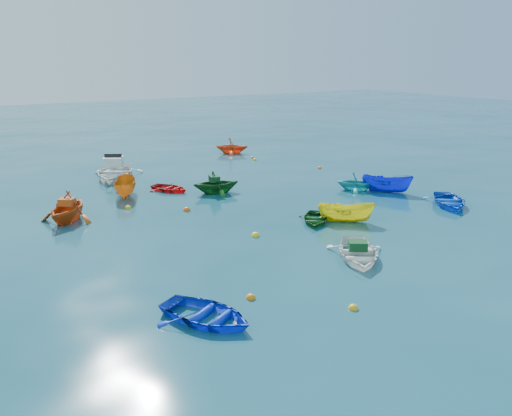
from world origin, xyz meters
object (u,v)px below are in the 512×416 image
dinghy_blue_sw (206,321)px  motorboat_white (115,178)px  dinghy_blue_se (448,205)px  dinghy_white_near (357,258)px

dinghy_blue_sw → motorboat_white: (3.28, 20.66, 0.00)m
dinghy_blue_sw → dinghy_blue_se: bearing=-13.9°
dinghy_blue_sw → dinghy_white_near: dinghy_white_near is taller
dinghy_white_near → motorboat_white: 19.83m
dinghy_blue_sw → dinghy_white_near: (7.52, 1.29, 0.00)m
dinghy_blue_sw → motorboat_white: motorboat_white is taller
motorboat_white → dinghy_blue_se: bearing=-21.7°
dinghy_blue_sw → dinghy_blue_se: dinghy_blue_se is taller
motorboat_white → dinghy_blue_sw: bearing=-71.0°
dinghy_white_near → motorboat_white: motorboat_white is taller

